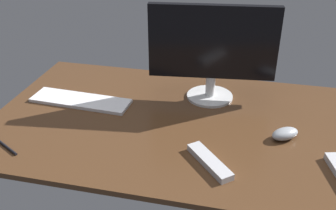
# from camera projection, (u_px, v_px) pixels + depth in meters

# --- Properties ---
(desk) EXTENTS (1.40, 0.84, 0.02)m
(desk) POSITION_uv_depth(u_px,v_px,m) (179.00, 123.00, 1.45)
(desk) COLOR #4C301C
(desk) RESTS_ON ground
(monitor) EXTENTS (0.50, 0.19, 0.38)m
(monitor) POSITION_uv_depth(u_px,v_px,m) (213.00, 48.00, 1.51)
(monitor) COLOR silver
(monitor) RESTS_ON desk
(keyboard) EXTENTS (0.41, 0.14, 0.01)m
(keyboard) POSITION_uv_depth(u_px,v_px,m) (81.00, 101.00, 1.57)
(keyboard) COLOR white
(keyboard) RESTS_ON desk
(computer_mouse) EXTENTS (0.11, 0.11, 0.04)m
(computer_mouse) POSITION_uv_depth(u_px,v_px,m) (285.00, 134.00, 1.34)
(computer_mouse) COLOR #999EA5
(computer_mouse) RESTS_ON desk
(tv_remote) EXTENTS (0.16, 0.18, 0.02)m
(tv_remote) POSITION_uv_depth(u_px,v_px,m) (210.00, 161.00, 1.22)
(tv_remote) COLOR #B7B7BC
(tv_remote) RESTS_ON desk
(pen) EXTENTS (0.12, 0.07, 0.01)m
(pen) POSITION_uv_depth(u_px,v_px,m) (6.00, 146.00, 1.30)
(pen) COLOR black
(pen) RESTS_ON desk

